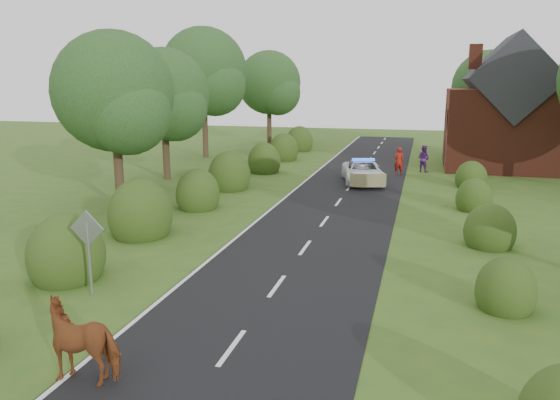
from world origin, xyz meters
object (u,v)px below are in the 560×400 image
(police_van, at_px, (363,172))
(pedestrian_purple, at_px, (423,159))
(road_sign, at_px, (88,240))
(pedestrian_red, at_px, (399,161))
(cow, at_px, (86,344))

(police_van, distance_m, pedestrian_purple, 6.30)
(road_sign, distance_m, pedestrian_red, 24.54)
(pedestrian_purple, bearing_deg, road_sign, 99.25)
(police_van, relative_size, pedestrian_purple, 2.93)
(road_sign, height_order, pedestrian_purple, road_sign)
(police_van, xyz_separation_m, pedestrian_red, (1.92, 3.64, 0.23))
(road_sign, bearing_deg, pedestrian_purple, 70.03)
(road_sign, relative_size, pedestrian_red, 1.39)
(road_sign, relative_size, police_van, 0.48)
(road_sign, distance_m, police_van, 20.51)
(police_van, height_order, pedestrian_purple, pedestrian_purple)
(cow, xyz_separation_m, pedestrian_red, (5.04, 27.23, 0.20))
(police_van, xyz_separation_m, pedestrian_purple, (3.48, 5.25, 0.22))
(pedestrian_red, bearing_deg, cow, 63.80)
(road_sign, xyz_separation_m, police_van, (5.59, 19.71, -0.98))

